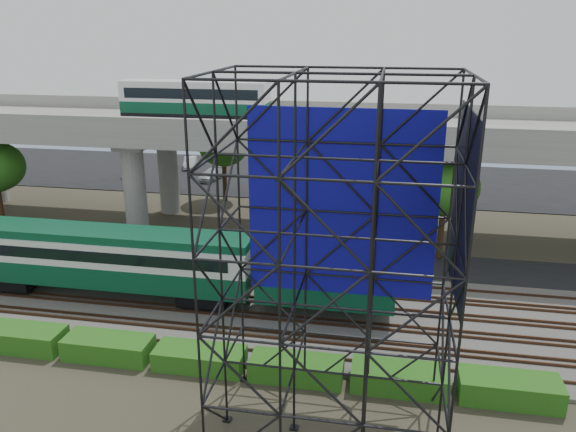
# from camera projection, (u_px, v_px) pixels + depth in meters

# --- Properties ---
(ground) EXTENTS (140.00, 140.00, 0.00)m
(ground) POSITION_uv_depth(u_px,v_px,m) (208.00, 324.00, 32.89)
(ground) COLOR #474233
(ground) RESTS_ON ground
(ballast_bed) EXTENTS (90.00, 12.00, 0.20)m
(ballast_bed) POSITION_uv_depth(u_px,v_px,m) (218.00, 306.00, 34.72)
(ballast_bed) COLOR slate
(ballast_bed) RESTS_ON ground
(service_road) EXTENTS (90.00, 5.00, 0.08)m
(service_road) POSITION_uv_depth(u_px,v_px,m) (251.00, 255.00, 42.65)
(service_road) COLOR black
(service_road) RESTS_ON ground
(parking_lot) EXTENTS (90.00, 18.00, 0.08)m
(parking_lot) POSITION_uv_depth(u_px,v_px,m) (300.00, 177.00, 64.55)
(parking_lot) COLOR black
(parking_lot) RESTS_ON ground
(harbor_water) EXTENTS (140.00, 40.00, 0.03)m
(harbor_water) POSITION_uv_depth(u_px,v_px,m) (323.00, 141.00, 85.05)
(harbor_water) COLOR #445671
(harbor_water) RESTS_ON ground
(rail_tracks) EXTENTS (90.00, 9.52, 0.16)m
(rail_tracks) POSITION_uv_depth(u_px,v_px,m) (218.00, 304.00, 34.66)
(rail_tracks) COLOR #472D1E
(rail_tracks) RESTS_ON ballast_bed
(commuter_train) EXTENTS (29.30, 3.06, 4.30)m
(commuter_train) POSITION_uv_depth(u_px,v_px,m) (136.00, 259.00, 34.71)
(commuter_train) COLOR black
(commuter_train) RESTS_ON rail_tracks
(overpass) EXTENTS (80.00, 12.00, 12.40)m
(overpass) POSITION_uv_depth(u_px,v_px,m) (260.00, 135.00, 45.23)
(overpass) COLOR #9E9B93
(overpass) RESTS_ON ground
(scaffold_tower) EXTENTS (9.36, 6.36, 15.00)m
(scaffold_tower) POSITION_uv_depth(u_px,v_px,m) (333.00, 273.00, 21.68)
(scaffold_tower) COLOR black
(scaffold_tower) RESTS_ON ground
(hedge_strip) EXTENTS (34.60, 1.80, 1.20)m
(hedge_strip) POSITION_uv_depth(u_px,v_px,m) (200.00, 357.00, 28.53)
(hedge_strip) COLOR #1F5313
(hedge_strip) RESTS_ON ground
(trees) EXTENTS (40.94, 16.94, 7.69)m
(trees) POSITION_uv_depth(u_px,v_px,m) (212.00, 164.00, 46.95)
(trees) COLOR #382314
(trees) RESTS_ON ground
(suv) EXTENTS (5.05, 3.57, 1.28)m
(suv) POSITION_uv_depth(u_px,v_px,m) (76.00, 235.00, 44.81)
(suv) COLOR black
(suv) RESTS_ON service_road
(parked_cars) EXTENTS (39.14, 9.58, 1.31)m
(parked_cars) POSITION_uv_depth(u_px,v_px,m) (306.00, 173.00, 63.94)
(parked_cars) COLOR silver
(parked_cars) RESTS_ON parking_lot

